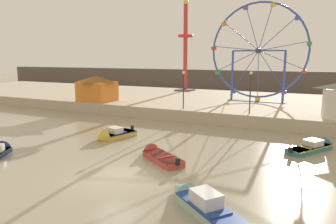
% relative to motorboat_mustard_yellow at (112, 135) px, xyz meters
% --- Properties ---
extents(ground_plane, '(240.00, 240.00, 0.00)m').
position_rel_motorboat_mustard_yellow_xyz_m(ground_plane, '(5.35, -7.02, -0.30)').
color(ground_plane, gray).
extents(quay_promenade, '(110.00, 22.72, 1.32)m').
position_rel_motorboat_mustard_yellow_xyz_m(quay_promenade, '(5.35, 20.20, 0.37)').
color(quay_promenade, '#B7A88E').
rests_on(quay_promenade, ground_plane).
extents(distant_town_skyline, '(140.00, 3.00, 4.40)m').
position_rel_motorboat_mustard_yellow_xyz_m(distant_town_skyline, '(5.35, 43.73, 1.90)').
color(distant_town_skyline, '#564C47').
rests_on(distant_town_skyline, ground_plane).
extents(motorboat_mustard_yellow, '(2.60, 4.01, 1.49)m').
position_rel_motorboat_mustard_yellow_xyz_m(motorboat_mustard_yellow, '(0.00, 0.00, 0.00)').
color(motorboat_mustard_yellow, gold).
rests_on(motorboat_mustard_yellow, ground_plane).
extents(motorboat_faded_red, '(4.37, 3.49, 1.26)m').
position_rel_motorboat_mustard_yellow_xyz_m(motorboat_faded_red, '(5.99, -3.04, -0.06)').
color(motorboat_faded_red, '#B24238').
rests_on(motorboat_faded_red, ground_plane).
extents(motorboat_teal_painted, '(3.80, 4.94, 1.25)m').
position_rel_motorboat_mustard_yellow_xyz_m(motorboat_teal_painted, '(16.01, 4.06, -0.04)').
color(motorboat_teal_painted, teal).
rests_on(motorboat_teal_painted, ground_plane).
extents(motorboat_seafoam, '(5.34, 4.50, 1.43)m').
position_rel_motorboat_mustard_yellow_xyz_m(motorboat_seafoam, '(11.28, -8.77, 0.04)').
color(motorboat_seafoam, '#93BCAD').
rests_on(motorboat_seafoam, ground_plane).
extents(ferris_wheel_blue_frame, '(12.25, 1.20, 12.53)m').
position_rel_motorboat_mustard_yellow_xyz_m(ferris_wheel_blue_frame, '(8.79, 19.49, 7.32)').
color(ferris_wheel_blue_frame, '#334CA8').
rests_on(ferris_wheel_blue_frame, quay_promenade).
extents(drop_tower_red_tower, '(2.80, 2.80, 15.15)m').
position_rel_motorboat_mustard_yellow_xyz_m(drop_tower_red_tower, '(-4.74, 27.99, 8.11)').
color(drop_tower_red_tower, '#BC332D').
rests_on(drop_tower_red_tower, quay_promenade).
extents(carnival_booth_orange_canopy, '(5.04, 4.14, 3.29)m').
position_rel_motorboat_mustard_yellow_xyz_m(carnival_booth_orange_canopy, '(-10.21, 10.98, 2.74)').
color(carnival_booth_orange_canopy, orange).
rests_on(carnival_booth_orange_canopy, quay_promenade).
extents(promenade_lamp_near, '(0.32, 0.32, 4.26)m').
position_rel_motorboat_mustard_yellow_xyz_m(promenade_lamp_near, '(9.76, 10.01, 3.78)').
color(promenade_lamp_near, '#2D2D33').
rests_on(promenade_lamp_near, quay_promenade).
extents(promenade_lamp_far, '(0.32, 0.32, 4.17)m').
position_rel_motorboat_mustard_yellow_xyz_m(promenade_lamp_far, '(2.48, 10.03, 3.73)').
color(promenade_lamp_far, '#2D2D33').
rests_on(promenade_lamp_far, quay_promenade).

